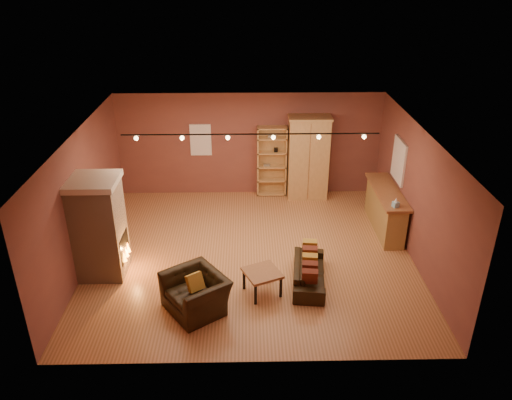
{
  "coord_description": "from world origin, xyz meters",
  "views": [
    {
      "loc": [
        -0.08,
        -9.37,
        5.94
      ],
      "look_at": [
        0.11,
        0.2,
        1.24
      ],
      "focal_mm": 35.0,
      "sensor_mm": 36.0,
      "label": 1
    }
  ],
  "objects_px": {
    "armoire": "(308,157)",
    "armchair": "(195,287)",
    "bar_counter": "(385,209)",
    "fireplace": "(100,227)",
    "loveseat": "(309,268)",
    "coffee_table": "(262,275)",
    "bookcase": "(272,160)"
  },
  "relations": [
    {
      "from": "bar_counter",
      "to": "armchair",
      "type": "height_order",
      "value": "bar_counter"
    },
    {
      "from": "bookcase",
      "to": "armoire",
      "type": "xyz_separation_m",
      "value": [
        0.96,
        -0.18,
        0.15
      ]
    },
    {
      "from": "bookcase",
      "to": "bar_counter",
      "type": "xyz_separation_m",
      "value": [
        2.61,
        -2.05,
        -0.47
      ]
    },
    {
      "from": "loveseat",
      "to": "armchair",
      "type": "height_order",
      "value": "armchair"
    },
    {
      "from": "fireplace",
      "to": "loveseat",
      "type": "xyz_separation_m",
      "value": [
        4.19,
        -0.46,
        -0.73
      ]
    },
    {
      "from": "bar_counter",
      "to": "loveseat",
      "type": "distance_m",
      "value": 2.98
    },
    {
      "from": "bookcase",
      "to": "loveseat",
      "type": "height_order",
      "value": "bookcase"
    },
    {
      "from": "armoire",
      "to": "coffee_table",
      "type": "distance_m",
      "value": 4.61
    },
    {
      "from": "bar_counter",
      "to": "armchair",
      "type": "distance_m",
      "value": 5.18
    },
    {
      "from": "armoire",
      "to": "bar_counter",
      "type": "xyz_separation_m",
      "value": [
        1.65,
        -1.86,
        -0.61
      ]
    },
    {
      "from": "armoire",
      "to": "bar_counter",
      "type": "distance_m",
      "value": 2.56
    },
    {
      "from": "armoire",
      "to": "loveseat",
      "type": "bearing_deg",
      "value": -95.67
    },
    {
      "from": "armoire",
      "to": "loveseat",
      "type": "height_order",
      "value": "armoire"
    },
    {
      "from": "fireplace",
      "to": "coffee_table",
      "type": "height_order",
      "value": "fireplace"
    },
    {
      "from": "armchair",
      "to": "loveseat",
      "type": "bearing_deg",
      "value": 74.39
    },
    {
      "from": "loveseat",
      "to": "coffee_table",
      "type": "relative_size",
      "value": 1.91
    },
    {
      "from": "bookcase",
      "to": "coffee_table",
      "type": "height_order",
      "value": "bookcase"
    },
    {
      "from": "armchair",
      "to": "coffee_table",
      "type": "height_order",
      "value": "armchair"
    },
    {
      "from": "armoire",
      "to": "armchair",
      "type": "relative_size",
      "value": 1.72
    },
    {
      "from": "fireplace",
      "to": "bookcase",
      "type": "height_order",
      "value": "fireplace"
    },
    {
      "from": "armoire",
      "to": "bar_counter",
      "type": "bearing_deg",
      "value": -48.45
    },
    {
      "from": "fireplace",
      "to": "armoire",
      "type": "relative_size",
      "value": 0.94
    },
    {
      "from": "bookcase",
      "to": "loveseat",
      "type": "bearing_deg",
      "value": -82.43
    },
    {
      "from": "fireplace",
      "to": "armoire",
      "type": "distance_m",
      "value": 5.81
    },
    {
      "from": "bar_counter",
      "to": "armoire",
      "type": "bearing_deg",
      "value": 131.55
    },
    {
      "from": "fireplace",
      "to": "bar_counter",
      "type": "height_order",
      "value": "fireplace"
    },
    {
      "from": "fireplace",
      "to": "coffee_table",
      "type": "xyz_separation_m",
      "value": [
        3.24,
        -0.79,
        -0.64
      ]
    },
    {
      "from": "fireplace",
      "to": "loveseat",
      "type": "distance_m",
      "value": 4.28
    },
    {
      "from": "fireplace",
      "to": "armchair",
      "type": "distance_m",
      "value": 2.44
    },
    {
      "from": "fireplace",
      "to": "bookcase",
      "type": "xyz_separation_m",
      "value": [
        3.63,
        3.75,
        -0.07
      ]
    },
    {
      "from": "fireplace",
      "to": "coffee_table",
      "type": "relative_size",
      "value": 2.5
    },
    {
      "from": "bar_counter",
      "to": "loveseat",
      "type": "bearing_deg",
      "value": -133.51
    }
  ]
}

